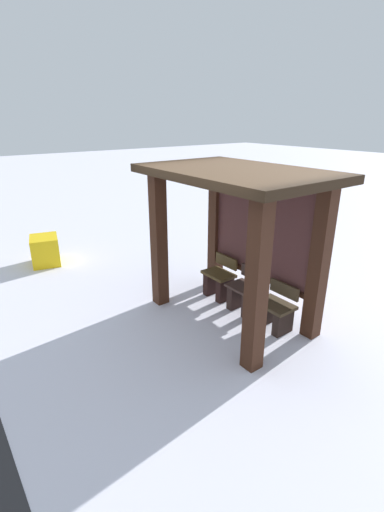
# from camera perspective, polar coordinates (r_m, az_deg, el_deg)

# --- Properties ---
(ground_plane) EXTENTS (60.00, 60.00, 0.00)m
(ground_plane) POSITION_cam_1_polar(r_m,az_deg,el_deg) (6.01, 5.86, -9.45)
(ground_plane) COLOR white
(bus_shelter) EXTENTS (2.77, 1.81, 2.36)m
(bus_shelter) POSITION_cam_1_polar(r_m,az_deg,el_deg) (5.43, 7.50, 6.96)
(bus_shelter) COLOR #3B1F12
(bus_shelter) RESTS_ON ground
(bench_left_inside) EXTENTS (0.55, 0.38, 0.75)m
(bench_left_inside) POSITION_cam_1_polar(r_m,az_deg,el_deg) (6.49, 4.27, -3.97)
(bench_left_inside) COLOR #4A381C
(bench_left_inside) RESTS_ON ground
(bench_center_inside) EXTENTS (0.55, 0.41, 0.73)m
(bench_center_inside) POSITION_cam_1_polar(r_m,az_deg,el_deg) (6.08, 8.29, -6.12)
(bench_center_inside) COLOR #402E28
(bench_center_inside) RESTS_ON ground
(bench_right_inside) EXTENTS (0.55, 0.40, 0.70)m
(bench_right_inside) POSITION_cam_1_polar(r_m,az_deg,el_deg) (5.71, 12.91, -8.53)
(bench_right_inside) COLOR #433522
(bench_right_inside) RESTS_ON ground
(grit_bin) EXTENTS (0.82, 0.72, 0.61)m
(grit_bin) POSITION_cam_1_polar(r_m,az_deg,el_deg) (8.55, -22.03, 0.84)
(grit_bin) COLOR yellow
(grit_bin) RESTS_ON ground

